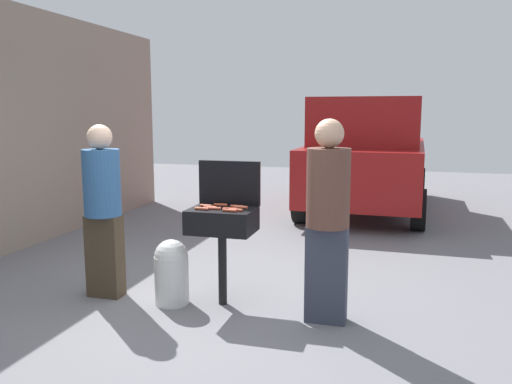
% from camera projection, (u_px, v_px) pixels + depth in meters
% --- Properties ---
extents(ground_plane, '(24.00, 24.00, 0.00)m').
position_uv_depth(ground_plane, '(209.00, 304.00, 4.93)').
color(ground_plane, slate).
extents(bbq_grill, '(0.60, 0.44, 0.91)m').
position_uv_depth(bbq_grill, '(222.00, 224.00, 4.81)').
color(bbq_grill, black).
rests_on(bbq_grill, ground).
extents(grill_lid_open, '(0.60, 0.05, 0.42)m').
position_uv_depth(grill_lid_open, '(229.00, 183.00, 4.97)').
color(grill_lid_open, black).
rests_on(grill_lid_open, bbq_grill).
extents(hot_dog_0, '(0.13, 0.04, 0.03)m').
position_uv_depth(hot_dog_0, '(210.00, 207.00, 4.79)').
color(hot_dog_0, '#C6593D').
rests_on(hot_dog_0, bbq_grill).
extents(hot_dog_1, '(0.13, 0.04, 0.03)m').
position_uv_depth(hot_dog_1, '(236.00, 210.00, 4.66)').
color(hot_dog_1, '#B74C33').
rests_on(hot_dog_1, bbq_grill).
extents(hot_dog_2, '(0.13, 0.03, 0.03)m').
position_uv_depth(hot_dog_2, '(241.00, 207.00, 4.79)').
color(hot_dog_2, '#C6593D').
rests_on(hot_dog_2, bbq_grill).
extents(hot_dog_3, '(0.13, 0.03, 0.03)m').
position_uv_depth(hot_dog_3, '(202.00, 209.00, 4.73)').
color(hot_dog_3, '#C6593D').
rests_on(hot_dog_3, bbq_grill).
extents(hot_dog_4, '(0.13, 0.04, 0.03)m').
position_uv_depth(hot_dog_4, '(214.00, 208.00, 4.74)').
color(hot_dog_4, '#C6593D').
rests_on(hot_dog_4, bbq_grill).
extents(hot_dog_5, '(0.13, 0.03, 0.03)m').
position_uv_depth(hot_dog_5, '(230.00, 209.00, 4.72)').
color(hot_dog_5, '#B74C33').
rests_on(hot_dog_5, bbq_grill).
extents(hot_dog_6, '(0.13, 0.03, 0.03)m').
position_uv_depth(hot_dog_6, '(221.00, 205.00, 4.92)').
color(hot_dog_6, '#AD4228').
rests_on(hot_dog_6, bbq_grill).
extents(hot_dog_7, '(0.13, 0.04, 0.03)m').
position_uv_depth(hot_dog_7, '(206.00, 206.00, 4.87)').
color(hot_dog_7, '#B74C33').
rests_on(hot_dog_7, bbq_grill).
extents(hot_dog_8, '(0.13, 0.04, 0.03)m').
position_uv_depth(hot_dog_8, '(229.00, 210.00, 4.64)').
color(hot_dog_8, '#B74C33').
rests_on(hot_dog_8, bbq_grill).
extents(hot_dog_9, '(0.13, 0.04, 0.03)m').
position_uv_depth(hot_dog_9, '(237.00, 206.00, 4.83)').
color(hot_dog_9, '#B74C33').
rests_on(hot_dog_9, bbq_grill).
extents(propane_tank, '(0.32, 0.32, 0.62)m').
position_uv_depth(propane_tank, '(171.00, 271.00, 4.89)').
color(propane_tank, silver).
rests_on(propane_tank, ground).
extents(person_left, '(0.35, 0.35, 1.67)m').
position_uv_depth(person_left, '(103.00, 205.00, 5.01)').
color(person_left, '#3F3323').
rests_on(person_left, ground).
extents(person_right, '(0.36, 0.36, 1.74)m').
position_uv_depth(person_right, '(328.00, 214.00, 4.39)').
color(person_right, '#333847').
rests_on(person_right, ground).
extents(parked_minivan, '(2.13, 4.45, 2.02)m').
position_uv_depth(parked_minivan, '(368.00, 154.00, 9.47)').
color(parked_minivan, maroon).
rests_on(parked_minivan, ground).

